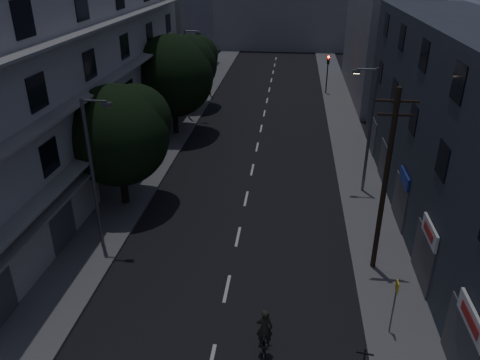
# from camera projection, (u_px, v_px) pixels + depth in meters

# --- Properties ---
(ground) EXTENTS (160.00, 160.00, 0.00)m
(ground) POSITION_uv_depth(u_px,v_px,m) (258.00, 145.00, 38.39)
(ground) COLOR black
(ground) RESTS_ON ground
(sidewalk_left) EXTENTS (3.00, 90.00, 0.15)m
(sidewalk_left) POSITION_uv_depth(u_px,v_px,m) (168.00, 140.00, 39.11)
(sidewalk_left) COLOR #565659
(sidewalk_left) RESTS_ON ground
(sidewalk_right) EXTENTS (3.00, 90.00, 0.15)m
(sidewalk_right) POSITION_uv_depth(u_px,v_px,m) (350.00, 148.00, 37.60)
(sidewalk_right) COLOR #565659
(sidewalk_right) RESTS_ON ground
(lane_markings) EXTENTS (0.15, 60.50, 0.01)m
(lane_markings) POSITION_uv_depth(u_px,v_px,m) (263.00, 120.00, 43.98)
(lane_markings) COLOR beige
(lane_markings) RESTS_ON ground
(building_left) EXTENTS (7.00, 36.00, 14.00)m
(building_left) POSITION_uv_depth(u_px,v_px,m) (67.00, 76.00, 30.29)
(building_left) COLOR #ACACA7
(building_left) RESTS_ON ground
(building_right) EXTENTS (6.19, 28.00, 11.00)m
(building_right) POSITION_uv_depth(u_px,v_px,m) (467.00, 133.00, 24.95)
(building_right) COLOR #2B303A
(building_right) RESTS_ON ground
(building_far_left) EXTENTS (6.00, 20.00, 16.00)m
(building_far_left) POSITION_uv_depth(u_px,v_px,m) (175.00, 10.00, 56.71)
(building_far_left) COLOR slate
(building_far_left) RESTS_ON ground
(building_far_right) EXTENTS (6.00, 20.00, 13.00)m
(building_far_right) POSITION_uv_depth(u_px,v_px,m) (384.00, 34.00, 49.58)
(building_far_right) COLOR slate
(building_far_right) RESTS_ON ground
(building_far_end) EXTENTS (24.00, 8.00, 10.00)m
(building_far_end) POSITION_uv_depth(u_px,v_px,m) (279.00, 16.00, 76.50)
(building_far_end) COLOR slate
(building_far_end) RESTS_ON ground
(tree_near) EXTENTS (6.01, 6.01, 7.41)m
(tree_near) POSITION_uv_depth(u_px,v_px,m) (119.00, 131.00, 27.22)
(tree_near) COLOR black
(tree_near) RESTS_ON sidewalk_left
(tree_mid) EXTENTS (6.73, 6.73, 8.28)m
(tree_mid) POSITION_uv_depth(u_px,v_px,m) (174.00, 73.00, 38.40)
(tree_mid) COLOR black
(tree_mid) RESTS_ON sidewalk_left
(tree_far) EXTENTS (5.73, 5.73, 7.09)m
(tree_far) POSITION_uv_depth(u_px,v_px,m) (189.00, 62.00, 45.85)
(tree_far) COLOR black
(tree_far) RESTS_ON sidewalk_left
(traffic_signal_far_right) EXTENTS (0.28, 0.37, 4.10)m
(traffic_signal_far_right) POSITION_uv_depth(u_px,v_px,m) (328.00, 66.00, 50.91)
(traffic_signal_far_right) COLOR black
(traffic_signal_far_right) RESTS_ON sidewalk_right
(traffic_signal_far_left) EXTENTS (0.28, 0.37, 4.10)m
(traffic_signal_far_left) POSITION_uv_depth(u_px,v_px,m) (209.00, 68.00, 49.98)
(traffic_signal_far_left) COLOR black
(traffic_signal_far_left) RESTS_ON sidewalk_left
(street_lamp_left_near) EXTENTS (1.51, 0.25, 8.00)m
(street_lamp_left_near) POSITION_uv_depth(u_px,v_px,m) (94.00, 169.00, 22.90)
(street_lamp_left_near) COLOR #515458
(street_lamp_left_near) RESTS_ON sidewalk_left
(street_lamp_right) EXTENTS (1.51, 0.25, 8.00)m
(street_lamp_right) POSITION_uv_depth(u_px,v_px,m) (368.00, 126.00, 28.70)
(street_lamp_right) COLOR #585B60
(street_lamp_right) RESTS_ON sidewalk_right
(street_lamp_left_far) EXTENTS (1.51, 0.25, 8.00)m
(street_lamp_left_far) POSITION_uv_depth(u_px,v_px,m) (188.00, 71.00, 42.38)
(street_lamp_left_far) COLOR slate
(street_lamp_left_far) RESTS_ON sidewalk_left
(utility_pole) EXTENTS (1.80, 0.24, 9.00)m
(utility_pole) POSITION_uv_depth(u_px,v_px,m) (385.00, 180.00, 21.12)
(utility_pole) COLOR black
(utility_pole) RESTS_ON sidewalk_right
(bus_stop_sign) EXTENTS (0.06, 0.35, 2.52)m
(bus_stop_sign) POSITION_uv_depth(u_px,v_px,m) (395.00, 298.00, 18.38)
(bus_stop_sign) COLOR #595B60
(bus_stop_sign) RESTS_ON sidewalk_right
(cyclist) EXTENTS (0.73, 1.76, 2.18)m
(cyclist) POSITION_uv_depth(u_px,v_px,m) (264.00, 339.00, 17.95)
(cyclist) COLOR black
(cyclist) RESTS_ON ground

